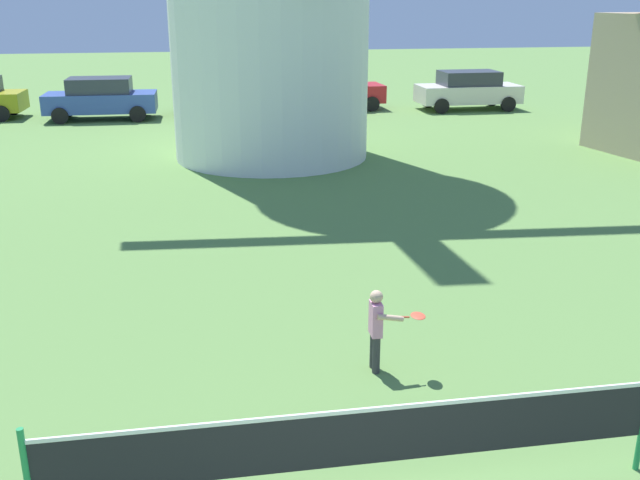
{
  "coord_description": "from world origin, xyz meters",
  "views": [
    {
      "loc": [
        -1.33,
        -3.25,
        4.5
      ],
      "look_at": [
        -0.05,
        4.27,
        1.92
      ],
      "focal_mm": 40.71,
      "sensor_mm": 36.0,
      "label": 1
    }
  ],
  "objects_px": {
    "parked_car_blue": "(101,98)",
    "parked_car_red": "(336,90)",
    "parked_car_cream": "(468,90)",
    "player_far": "(378,325)",
    "parked_car_black": "(223,92)",
    "tennis_net": "(357,438)"
  },
  "relations": [
    {
      "from": "parked_car_blue",
      "to": "parked_car_red",
      "type": "distance_m",
      "value": 9.31
    },
    {
      "from": "parked_car_red",
      "to": "parked_car_cream",
      "type": "bearing_deg",
      "value": -10.24
    },
    {
      "from": "player_far",
      "to": "parked_car_black",
      "type": "xyz_separation_m",
      "value": [
        -0.96,
        21.62,
        0.19
      ]
    },
    {
      "from": "parked_car_blue",
      "to": "parked_car_cream",
      "type": "height_order",
      "value": "same"
    },
    {
      "from": "player_far",
      "to": "parked_car_blue",
      "type": "bearing_deg",
      "value": 105.11
    },
    {
      "from": "tennis_net",
      "to": "parked_car_blue",
      "type": "height_order",
      "value": "parked_car_blue"
    },
    {
      "from": "parked_car_blue",
      "to": "parked_car_cream",
      "type": "bearing_deg",
      "value": 0.2
    },
    {
      "from": "parked_car_red",
      "to": "parked_car_blue",
      "type": "bearing_deg",
      "value": -173.74
    },
    {
      "from": "parked_car_blue",
      "to": "parked_car_red",
      "type": "bearing_deg",
      "value": 6.26
    },
    {
      "from": "player_far",
      "to": "parked_car_red",
      "type": "relative_size",
      "value": 0.28
    },
    {
      "from": "parked_car_blue",
      "to": "parked_car_black",
      "type": "height_order",
      "value": "same"
    },
    {
      "from": "parked_car_blue",
      "to": "parked_car_cream",
      "type": "relative_size",
      "value": 0.99
    },
    {
      "from": "player_far",
      "to": "parked_car_red",
      "type": "xyz_separation_m",
      "value": [
        3.66,
        21.7,
        0.19
      ]
    },
    {
      "from": "parked_car_blue",
      "to": "player_far",
      "type": "bearing_deg",
      "value": -74.89
    },
    {
      "from": "player_far",
      "to": "parked_car_cream",
      "type": "relative_size",
      "value": 0.26
    },
    {
      "from": "tennis_net",
      "to": "parked_car_cream",
      "type": "height_order",
      "value": "parked_car_cream"
    },
    {
      "from": "tennis_net",
      "to": "parked_car_blue",
      "type": "distance_m",
      "value": 23.59
    },
    {
      "from": "parked_car_black",
      "to": "parked_car_red",
      "type": "relative_size",
      "value": 1.02
    },
    {
      "from": "player_far",
      "to": "parked_car_cream",
      "type": "distance_m",
      "value": 22.61
    },
    {
      "from": "parked_car_blue",
      "to": "parked_car_black",
      "type": "distance_m",
      "value": 4.72
    },
    {
      "from": "tennis_net",
      "to": "parked_car_blue",
      "type": "bearing_deg",
      "value": 101.71
    },
    {
      "from": "parked_car_red",
      "to": "parked_car_black",
      "type": "bearing_deg",
      "value": -178.93
    }
  ]
}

